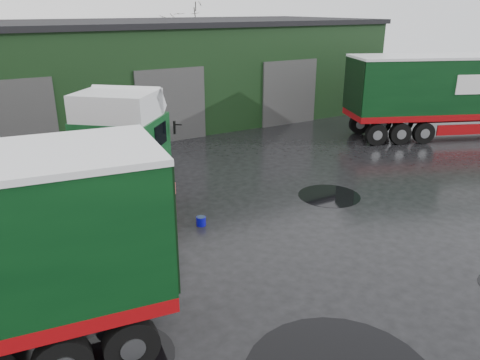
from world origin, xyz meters
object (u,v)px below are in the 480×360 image
lorry_right (467,96)px  tree_back_b (184,46)px  hero_tractor (97,170)px  wash_bucket (201,221)px  warehouse (134,72)px

lorry_right → tree_back_b: 24.61m
lorry_right → hero_tractor: bearing=-62.0°
wash_bucket → tree_back_b: size_ratio=0.04×
lorry_right → tree_back_b: bearing=-140.7°
hero_tractor → tree_back_b: (14.50, 25.50, 1.52)m
hero_tractor → tree_back_b: tree_back_b is taller
wash_bucket → lorry_right: bearing=9.4°
lorry_right → wash_bucket: bearing=-57.8°
wash_bucket → tree_back_b: (11.42, 26.61, 3.59)m
warehouse → tree_back_b: tree_back_b is taller
warehouse → wash_bucket: 17.22m
hero_tractor → lorry_right: (21.50, 1.95, 0.09)m
warehouse → lorry_right: bearing=-42.1°
lorry_right → tree_back_b: size_ratio=2.36×
hero_tractor → wash_bucket: size_ratio=21.62×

